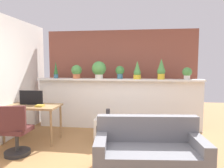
{
  "coord_description": "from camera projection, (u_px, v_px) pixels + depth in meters",
  "views": [
    {
      "loc": [
        0.52,
        -3.11,
        1.6
      ],
      "look_at": [
        -0.06,
        1.32,
        1.17
      ],
      "focal_mm": 33.73,
      "sensor_mm": 36.0,
      "label": 1
    }
  ],
  "objects": [
    {
      "name": "ground_plane",
      "position": [
        105.0,
        167.0,
        3.29
      ],
      "size": [
        12.0,
        12.0,
        0.0
      ],
      "primitive_type": "plane",
      "color": "#9E7042"
    },
    {
      "name": "divider_wall",
      "position": [
        118.0,
        104.0,
        5.2
      ],
      "size": [
        4.0,
        0.16,
        1.2
      ],
      "primitive_type": "cube",
      "color": "white",
      "rests_on": "ground"
    },
    {
      "name": "plant_shelf",
      "position": [
        118.0,
        80.0,
        5.11
      ],
      "size": [
        4.0,
        0.32,
        0.04
      ],
      "primitive_type": "cube",
      "color": "white",
      "rests_on": "divider_wall"
    },
    {
      "name": "brick_wall_behind",
      "position": [
        120.0,
        77.0,
        5.73
      ],
      "size": [
        4.0,
        0.1,
        2.5
      ],
      "primitive_type": "cube",
      "color": "brown",
      "rests_on": "ground"
    },
    {
      "name": "potted_plant_0",
      "position": [
        56.0,
        71.0,
        5.32
      ],
      "size": [
        0.11,
        0.11,
        0.42
      ],
      "color": "#386B84",
      "rests_on": "plant_shelf"
    },
    {
      "name": "potted_plant_1",
      "position": [
        77.0,
        71.0,
        5.21
      ],
      "size": [
        0.26,
        0.26,
        0.34
      ],
      "color": "#C66B42",
      "rests_on": "plant_shelf"
    },
    {
      "name": "potted_plant_2",
      "position": [
        99.0,
        69.0,
        5.1
      ],
      "size": [
        0.35,
        0.35,
        0.42
      ],
      "color": "silver",
      "rests_on": "plant_shelf"
    },
    {
      "name": "potted_plant_3",
      "position": [
        120.0,
        71.0,
        5.11
      ],
      "size": [
        0.22,
        0.22,
        0.31
      ],
      "color": "#386B84",
      "rests_on": "plant_shelf"
    },
    {
      "name": "potted_plant_4",
      "position": [
        137.0,
        71.0,
        5.0
      ],
      "size": [
        0.18,
        0.18,
        0.43
      ],
      "color": "gold",
      "rests_on": "plant_shelf"
    },
    {
      "name": "potted_plant_5",
      "position": [
        161.0,
        70.0,
        4.91
      ],
      "size": [
        0.19,
        0.19,
        0.48
      ],
      "color": "gold",
      "rests_on": "plant_shelf"
    },
    {
      "name": "potted_plant_6",
      "position": [
        187.0,
        73.0,
        4.86
      ],
      "size": [
        0.22,
        0.22,
        0.28
      ],
      "color": "silver",
      "rests_on": "plant_shelf"
    },
    {
      "name": "desk",
      "position": [
        33.0,
        109.0,
        4.35
      ],
      "size": [
        1.1,
        0.6,
        0.75
      ],
      "color": "#99754C",
      "rests_on": "ground"
    },
    {
      "name": "tv_monitor",
      "position": [
        31.0,
        98.0,
        4.42
      ],
      "size": [
        0.5,
        0.04,
        0.3
      ],
      "primitive_type": "cube",
      "color": "black",
      "rests_on": "desk"
    },
    {
      "name": "office_chair",
      "position": [
        16.0,
        134.0,
        3.64
      ],
      "size": [
        0.49,
        0.49,
        0.91
      ],
      "color": "#262628",
      "rests_on": "ground"
    },
    {
      "name": "side_cube_shelf",
      "position": [
        105.0,
        130.0,
        4.31
      ],
      "size": [
        0.4,
        0.41,
        0.5
      ],
      "color": "silver",
      "rests_on": "ground"
    },
    {
      "name": "vase_on_shelf",
      "position": [
        108.0,
        114.0,
        4.25
      ],
      "size": [
        0.08,
        0.08,
        0.2
      ],
      "primitive_type": "cylinder",
      "color": "#2D2D33",
      "rests_on": "side_cube_shelf"
    },
    {
      "name": "book_on_desk",
      "position": [
        40.0,
        106.0,
        4.21
      ],
      "size": [
        0.15,
        0.13,
        0.04
      ],
      "primitive_type": "cube",
      "color": "gold",
      "rests_on": "desk"
    },
    {
      "name": "couch",
      "position": [
        149.0,
        154.0,
        3.07
      ],
      "size": [
        1.63,
        0.92,
        0.8
      ],
      "color": "slate",
      "rests_on": "ground"
    }
  ]
}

